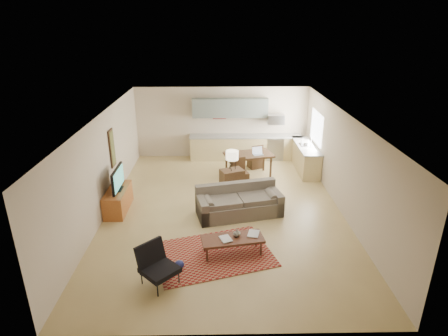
{
  "coord_description": "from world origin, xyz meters",
  "views": [
    {
      "loc": [
        -0.18,
        -9.37,
        4.99
      ],
      "look_at": [
        0.0,
        0.3,
        1.15
      ],
      "focal_mm": 30.0,
      "sensor_mm": 36.0,
      "label": 1
    }
  ],
  "objects_px": {
    "sofa": "(239,201)",
    "dining_table": "(248,165)",
    "tv_credenza": "(118,200)",
    "armchair": "(159,266)",
    "console_table": "(232,181)",
    "coffee_table": "(232,246)"
  },
  "relations": [
    {
      "from": "dining_table",
      "to": "console_table",
      "type": "bearing_deg",
      "value": -127.94
    },
    {
      "from": "sofa",
      "to": "console_table",
      "type": "xyz_separation_m",
      "value": [
        -0.15,
        1.39,
        -0.02
      ]
    },
    {
      "from": "armchair",
      "to": "console_table",
      "type": "xyz_separation_m",
      "value": [
        1.61,
        4.25,
        -0.03
      ]
    },
    {
      "from": "armchair",
      "to": "dining_table",
      "type": "distance_m",
      "value": 6.04
    },
    {
      "from": "coffee_table",
      "to": "armchair",
      "type": "height_order",
      "value": "armchair"
    },
    {
      "from": "sofa",
      "to": "armchair",
      "type": "distance_m",
      "value": 3.36
    },
    {
      "from": "console_table",
      "to": "dining_table",
      "type": "xyz_separation_m",
      "value": [
        0.61,
        1.36,
        0.01
      ]
    },
    {
      "from": "tv_credenza",
      "to": "dining_table",
      "type": "distance_m",
      "value": 4.53
    },
    {
      "from": "armchair",
      "to": "console_table",
      "type": "relative_size",
      "value": 1.09
    },
    {
      "from": "coffee_table",
      "to": "tv_credenza",
      "type": "bearing_deg",
      "value": 134.88
    },
    {
      "from": "sofa",
      "to": "console_table",
      "type": "distance_m",
      "value": 1.39
    },
    {
      "from": "armchair",
      "to": "tv_credenza",
      "type": "relative_size",
      "value": 0.62
    },
    {
      "from": "sofa",
      "to": "tv_credenza",
      "type": "bearing_deg",
      "value": 160.93
    },
    {
      "from": "tv_credenza",
      "to": "sofa",
      "type": "bearing_deg",
      "value": -5.78
    },
    {
      "from": "sofa",
      "to": "tv_credenza",
      "type": "height_order",
      "value": "sofa"
    },
    {
      "from": "coffee_table",
      "to": "tv_credenza",
      "type": "height_order",
      "value": "tv_credenza"
    },
    {
      "from": "coffee_table",
      "to": "tv_credenza",
      "type": "relative_size",
      "value": 1.03
    },
    {
      "from": "tv_credenza",
      "to": "console_table",
      "type": "xyz_separation_m",
      "value": [
        3.22,
        1.04,
        0.07
      ]
    },
    {
      "from": "sofa",
      "to": "coffee_table",
      "type": "xyz_separation_m",
      "value": [
        -0.26,
        -1.84,
        -0.2
      ]
    },
    {
      "from": "armchair",
      "to": "tv_credenza",
      "type": "xyz_separation_m",
      "value": [
        -1.61,
        3.21,
        -0.11
      ]
    },
    {
      "from": "sofa",
      "to": "dining_table",
      "type": "bearing_deg",
      "value": 67.19
    },
    {
      "from": "sofa",
      "to": "armchair",
      "type": "relative_size",
      "value": 2.8
    }
  ]
}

